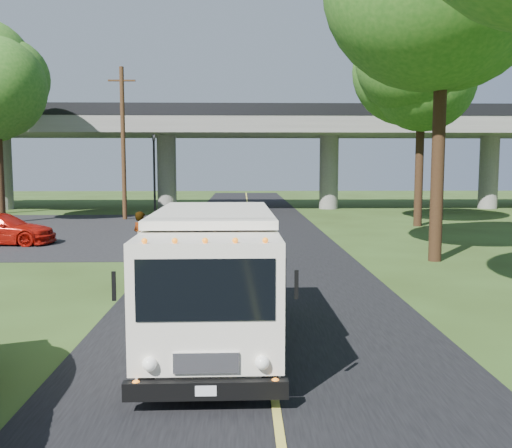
{
  "coord_description": "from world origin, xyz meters",
  "views": [
    {
      "loc": [
        -0.46,
        -10.29,
        3.35
      ],
      "look_at": [
        -0.05,
        6.19,
        1.6
      ],
      "focal_mm": 40.0,
      "sensor_mm": 36.0,
      "label": 1
    }
  ],
  "objects_px": {
    "step_van": "(213,274)",
    "utility_pole": "(123,143)",
    "tree_right_far": "(427,68)",
    "red_sedan": "(0,229)",
    "traffic_signal": "(154,166)",
    "pedestrian": "(141,238)"
  },
  "relations": [
    {
      "from": "red_sedan",
      "to": "pedestrian",
      "type": "height_order",
      "value": "pedestrian"
    },
    {
      "from": "tree_right_far",
      "to": "step_van",
      "type": "distance_m",
      "value": 23.41
    },
    {
      "from": "utility_pole",
      "to": "pedestrian",
      "type": "xyz_separation_m",
      "value": [
        3.7,
        -15.52,
        -3.7
      ]
    },
    {
      "from": "step_van",
      "to": "utility_pole",
      "type": "bearing_deg",
      "value": 104.33
    },
    {
      "from": "tree_right_far",
      "to": "red_sedan",
      "type": "xyz_separation_m",
      "value": [
        -19.71,
        -6.36,
        -7.65
      ]
    },
    {
      "from": "utility_pole",
      "to": "step_van",
      "type": "xyz_separation_m",
      "value": [
        6.51,
        -24.06,
        -3.25
      ]
    },
    {
      "from": "step_van",
      "to": "pedestrian",
      "type": "distance_m",
      "value": 9.0
    },
    {
      "from": "tree_right_far",
      "to": "pedestrian",
      "type": "distance_m",
      "value": 18.79
    },
    {
      "from": "utility_pole",
      "to": "step_van",
      "type": "distance_m",
      "value": 25.14
    },
    {
      "from": "traffic_signal",
      "to": "red_sedan",
      "type": "xyz_separation_m",
      "value": [
        -4.5,
        -12.53,
        -2.55
      ]
    },
    {
      "from": "tree_right_far",
      "to": "red_sedan",
      "type": "height_order",
      "value": "tree_right_far"
    },
    {
      "from": "utility_pole",
      "to": "tree_right_far",
      "type": "bearing_deg",
      "value": -14.0
    },
    {
      "from": "traffic_signal",
      "to": "utility_pole",
      "type": "xyz_separation_m",
      "value": [
        -1.5,
        -2.0,
        1.4
      ]
    },
    {
      "from": "tree_right_far",
      "to": "step_van",
      "type": "height_order",
      "value": "tree_right_far"
    },
    {
      "from": "pedestrian",
      "to": "tree_right_far",
      "type": "bearing_deg",
      "value": -100.54
    },
    {
      "from": "traffic_signal",
      "to": "utility_pole",
      "type": "relative_size",
      "value": 0.58
    },
    {
      "from": "utility_pole",
      "to": "pedestrian",
      "type": "height_order",
      "value": "utility_pole"
    },
    {
      "from": "tree_right_far",
      "to": "red_sedan",
      "type": "bearing_deg",
      "value": -162.1
    },
    {
      "from": "traffic_signal",
      "to": "red_sedan",
      "type": "relative_size",
      "value": 1.16
    },
    {
      "from": "pedestrian",
      "to": "utility_pole",
      "type": "bearing_deg",
      "value": -38.26
    },
    {
      "from": "step_van",
      "to": "pedestrian",
      "type": "height_order",
      "value": "step_van"
    },
    {
      "from": "utility_pole",
      "to": "pedestrian",
      "type": "distance_m",
      "value": 16.38
    }
  ]
}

